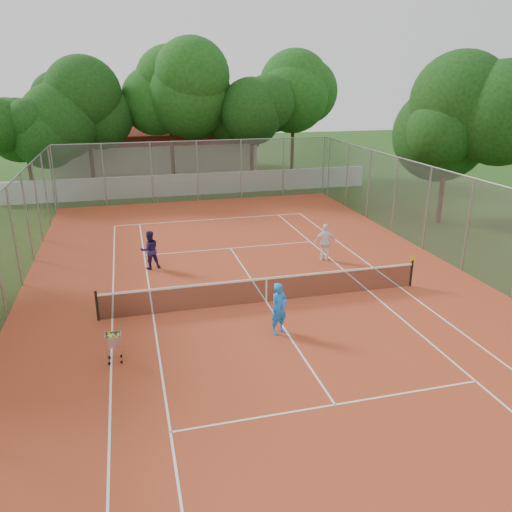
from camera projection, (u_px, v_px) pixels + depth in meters
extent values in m
plane|color=#1A3B10|center=(266.00, 302.00, 18.40)|extent=(120.00, 120.00, 0.00)
cube|color=#B14322|center=(266.00, 302.00, 18.39)|extent=(18.00, 34.00, 0.02)
cube|color=white|center=(266.00, 302.00, 18.39)|extent=(10.98, 23.78, 0.01)
cube|color=black|center=(266.00, 290.00, 18.23)|extent=(11.88, 0.10, 0.98)
cube|color=slate|center=(267.00, 251.00, 17.73)|extent=(18.00, 34.00, 4.00)
cube|color=silver|center=(194.00, 184.00, 35.48)|extent=(26.00, 0.30, 1.50)
cube|color=beige|center=(155.00, 147.00, 43.65)|extent=(16.40, 9.00, 4.40)
cube|color=black|center=(186.00, 119.00, 36.80)|extent=(29.00, 19.00, 10.00)
imported|color=#1C7EEF|center=(279.00, 309.00, 15.85)|extent=(0.74, 0.63, 1.72)
imported|color=#271A4F|center=(150.00, 250.00, 21.39)|extent=(0.93, 0.79, 1.69)
imported|color=white|center=(325.00, 242.00, 22.40)|extent=(1.07, 0.67, 1.69)
cube|color=#BABAC1|center=(114.00, 347.00, 14.34)|extent=(0.56, 0.56, 0.96)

